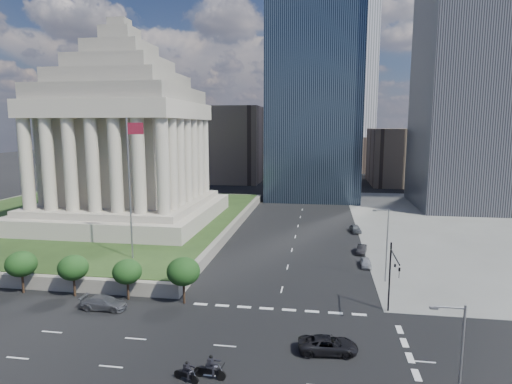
% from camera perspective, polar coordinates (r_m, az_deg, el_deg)
% --- Properties ---
extents(ground, '(500.00, 500.00, 0.00)m').
position_cam_1_polar(ground, '(133.74, 6.72, -0.25)').
color(ground, black).
rests_on(ground, ground).
extents(plaza_terrace, '(66.00, 70.00, 1.80)m').
position_cam_1_polar(plaza_terrace, '(97.98, -21.93, -3.57)').
color(plaza_terrace, slate).
rests_on(plaza_terrace, ground).
extents(plaza_lawn, '(64.00, 68.00, 0.10)m').
position_cam_1_polar(plaza_lawn, '(97.79, -21.97, -3.02)').
color(plaza_lawn, '#243A17').
rests_on(plaza_lawn, plaza_terrace).
extents(war_memorial, '(34.00, 34.00, 39.00)m').
position_cam_1_polar(war_memorial, '(88.96, -17.18, 8.80)').
color(war_memorial, '#ABA28F').
rests_on(war_memorial, plaza_lawn).
extents(flagpole, '(2.52, 0.24, 20.00)m').
position_cam_1_polar(flagpole, '(62.50, -16.40, 1.43)').
color(flagpole, slate).
rests_on(flagpole, plaza_lawn).
extents(midrise_glass, '(26.00, 26.00, 60.00)m').
position_cam_1_polar(midrise_glass, '(127.43, 7.79, 12.83)').
color(midrise_glass, black).
rests_on(midrise_glass, ground).
extents(highrise_ne, '(26.00, 28.00, 100.00)m').
position_cam_1_polar(highrise_ne, '(126.29, 27.75, 21.18)').
color(highrise_ne, black).
rests_on(highrise_ne, ground).
extents(building_filler_ne, '(20.00, 30.00, 20.00)m').
position_cam_1_polar(building_filler_ne, '(164.67, 18.43, 4.54)').
color(building_filler_ne, brown).
rests_on(building_filler_ne, ground).
extents(building_filler_nw, '(24.00, 30.00, 28.00)m').
position_cam_1_polar(building_filler_nw, '(165.88, -3.26, 6.38)').
color(building_filler_nw, brown).
rests_on(building_filler_nw, ground).
extents(traffic_signal_ne, '(0.30, 5.74, 8.00)m').
position_cam_1_polar(traffic_signal_ne, '(48.88, 17.76, -10.08)').
color(traffic_signal_ne, black).
rests_on(traffic_signal_ne, ground).
extents(street_lamp_south, '(2.13, 0.22, 10.00)m').
position_cam_1_polar(street_lamp_south, '(31.24, 25.27, -20.83)').
color(street_lamp_south, slate).
rests_on(street_lamp_south, ground).
extents(street_lamp_north, '(2.13, 0.22, 10.00)m').
position_cam_1_polar(street_lamp_north, '(59.60, 16.92, -6.24)').
color(street_lamp_north, slate).
rests_on(street_lamp_north, ground).
extents(pickup_truck, '(5.71, 3.08, 1.52)m').
position_cam_1_polar(pickup_truck, '(42.29, 9.57, -19.46)').
color(pickup_truck, black).
rests_on(pickup_truck, ground).
extents(suv_grey, '(2.20, 5.32, 1.54)m').
position_cam_1_polar(suv_grey, '(53.25, -19.59, -13.74)').
color(suv_grey, '#4D4F54').
rests_on(suv_grey, ground).
extents(parked_sedan_near, '(1.53, 3.76, 1.28)m').
position_cam_1_polar(parked_sedan_near, '(66.48, 14.43, -9.10)').
color(parked_sedan_near, '#9EA1A7').
rests_on(parked_sedan_near, ground).
extents(parked_sedan_mid, '(2.07, 4.23, 1.34)m').
position_cam_1_polar(parked_sedan_mid, '(73.07, 13.92, -7.43)').
color(parked_sedan_mid, black).
rests_on(parked_sedan_mid, ground).
extents(parked_sedan_far, '(4.55, 2.41, 1.47)m').
position_cam_1_polar(parked_sedan_far, '(86.91, 13.11, -4.78)').
color(parked_sedan_far, '#5B5F63').
rests_on(parked_sedan_far, ground).
extents(motorcycle_lead, '(2.52, 1.39, 1.81)m').
position_cam_1_polar(motorcycle_lead, '(38.24, -9.31, -22.49)').
color(motorcycle_lead, black).
rests_on(motorcycle_lead, ground).
extents(motorcycle_trail, '(2.93, 1.13, 2.13)m').
position_cam_1_polar(motorcycle_trail, '(38.25, -6.19, -22.14)').
color(motorcycle_trail, black).
rests_on(motorcycle_trail, ground).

